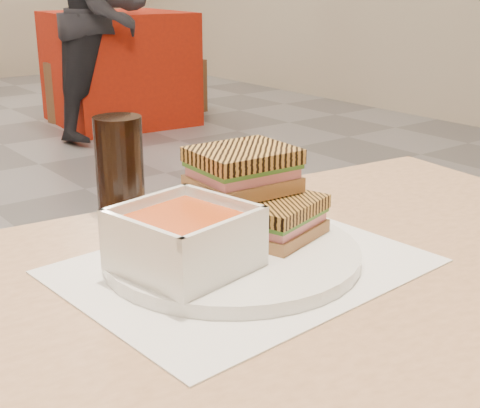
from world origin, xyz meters
TOP-DOWN VIEW (x-y plane):
  - main_table at (-0.08, -2.09)m, footprint 1.27×0.83m
  - tray_liner at (0.00, -2.02)m, footprint 0.41×0.33m
  - plate at (0.00, -2.00)m, footprint 0.30×0.30m
  - soup_bowl at (-0.07, -2.01)m, footprint 0.15×0.15m
  - panini_lower at (0.06, -2.00)m, footprint 0.13×0.12m
  - panini_upper at (0.05, -1.95)m, footprint 0.12×0.11m
  - cola_glass at (-0.02, -1.78)m, footprint 0.07×0.07m
  - bg_table_1 at (1.99, 2.06)m, footprint 1.01×1.01m
  - bg_chair_1l at (1.76, 2.21)m, footprint 0.47×0.47m
  - bg_chair_1r at (2.56, 2.17)m, footprint 0.41×0.41m
  - patron_b at (1.70, 1.65)m, footprint 1.01×0.92m

SIDE VIEW (x-z plane):
  - bg_chair_1r at x=2.56m, z-range 0.00..0.42m
  - bg_chair_1l at x=1.76m, z-range 0.00..0.46m
  - bg_table_1 at x=1.99m, z-range 0.00..0.82m
  - main_table at x=-0.08m, z-range 0.26..1.01m
  - tray_liner at x=0.00m, z-range 0.75..0.75m
  - plate at x=0.00m, z-range 0.75..0.77m
  - panini_lower at x=0.06m, z-range 0.77..0.82m
  - soup_bowl at x=-0.07m, z-range 0.76..0.83m
  - cola_glass at x=-0.02m, z-range 0.75..0.89m
  - patron_b at x=1.70m, z-range 0.00..1.67m
  - panini_upper at x=0.05m, z-range 0.82..0.87m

